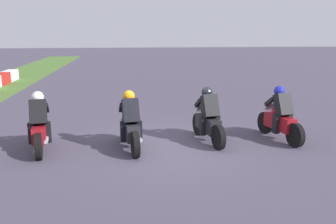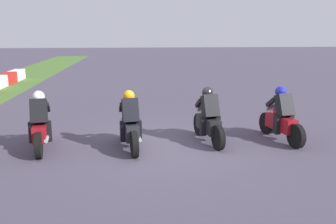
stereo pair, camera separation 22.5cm
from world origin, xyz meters
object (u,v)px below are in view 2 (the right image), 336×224
at_px(rider_lane_a, 281,119).
at_px(rider_lane_b, 209,120).
at_px(rider_lane_d, 40,126).
at_px(rider_lane_c, 130,125).

bearing_deg(rider_lane_a, rider_lane_b, 77.21).
bearing_deg(rider_lane_d, rider_lane_b, -95.47).
distance_m(rider_lane_a, rider_lane_b, 2.03).
distance_m(rider_lane_b, rider_lane_c, 2.15).
xyz_separation_m(rider_lane_a, rider_lane_b, (0.06, 2.03, 0.00)).
bearing_deg(rider_lane_b, rider_lane_a, -101.44).
relative_size(rider_lane_b, rider_lane_d, 1.00).
bearing_deg(rider_lane_b, rider_lane_c, 89.95).
distance_m(rider_lane_c, rider_lane_d, 2.28).
bearing_deg(rider_lane_c, rider_lane_b, -88.47).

